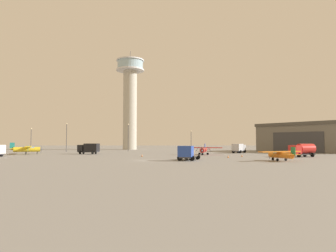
# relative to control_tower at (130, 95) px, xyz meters

# --- Properties ---
(ground_plane) EXTENTS (400.00, 400.00, 0.00)m
(ground_plane) POSITION_rel_control_tower_xyz_m (13.00, -73.90, -24.05)
(ground_plane) COLOR gray
(control_tower) EXTENTS (12.23, 12.23, 43.52)m
(control_tower) POSITION_rel_control_tower_xyz_m (0.00, 0.00, 0.00)
(control_tower) COLOR #B2AD9E
(control_tower) RESTS_ON ground_plane
(hangar) EXTENTS (35.51, 36.49, 9.74)m
(hangar) POSITION_rel_control_tower_xyz_m (65.34, -28.65, -19.16)
(hangar) COLOR #6B665B
(hangar) RESTS_ON ground_plane
(airplane_red) EXTENTS (9.91, 7.74, 2.92)m
(airplane_red) POSITION_rel_control_tower_xyz_m (26.14, -50.55, -22.68)
(airplane_red) COLOR red
(airplane_red) RESTS_ON ground_plane
(airplane_yellow) EXTENTS (8.42, 10.60, 3.23)m
(airplane_yellow) POSITION_rel_control_tower_xyz_m (-22.62, -46.78, -22.54)
(airplane_yellow) COLOR gold
(airplane_yellow) RESTS_ON ground_plane
(airplane_orange) EXTENTS (8.62, 6.82, 2.60)m
(airplane_orange) POSITION_rel_control_tower_xyz_m (37.24, -75.31, -22.83)
(airplane_orange) COLOR orange
(airplane_orange) RESTS_ON ground_plane
(truck_box_black) EXTENTS (6.04, 3.79, 2.96)m
(truck_box_black) POSITION_rel_control_tower_xyz_m (-5.47, -45.97, -22.39)
(truck_box_black) COLOR #38383D
(truck_box_black) RESTS_ON ground_plane
(truck_box_silver) EXTENTS (5.44, 6.72, 2.79)m
(truck_box_silver) POSITION_rel_control_tower_xyz_m (38.46, -38.07, -22.47)
(truck_box_silver) COLOR #38383D
(truck_box_silver) RESTS_ON ground_plane
(truck_fuel_tanker_red) EXTENTS (6.44, 4.48, 3.04)m
(truck_fuel_tanker_red) POSITION_rel_control_tower_xyz_m (47.64, -61.06, -22.35)
(truck_fuel_tanker_red) COLOR #38383D
(truck_fuel_tanker_red) RESTS_ON ground_plane
(truck_flatbed_blue) EXTENTS (4.77, 7.50, 2.74)m
(truck_flatbed_blue) POSITION_rel_control_tower_xyz_m (20.37, -73.62, -22.72)
(truck_flatbed_blue) COLOR #38383D
(truck_flatbed_blue) RESTS_ON ground_plane
(light_post_west) EXTENTS (0.44, 0.44, 9.81)m
(light_post_west) POSITION_rel_control_tower_xyz_m (-18.15, -27.67, -18.29)
(light_post_west) COLOR #38383D
(light_post_west) RESTS_ON ground_plane
(light_post_east) EXTENTS (0.44, 0.44, 8.10)m
(light_post_east) POSITION_rel_control_tower_xyz_m (-30.27, -27.77, -19.18)
(light_post_east) COLOR #38383D
(light_post_east) RESTS_ON ground_plane
(light_post_north) EXTENTS (0.44, 0.44, 7.46)m
(light_post_north) POSITION_rel_control_tower_xyz_m (25.13, -21.53, -19.52)
(light_post_north) COLOR #38383D
(light_post_north) RESTS_ON ground_plane
(light_post_centre) EXTENTS (0.44, 0.44, 9.86)m
(light_post_centre) POSITION_rel_control_tower_xyz_m (2.52, -23.58, -18.26)
(light_post_centre) COLOR #38383D
(light_post_centre) RESTS_ON ground_plane
(traffic_cone_near_left) EXTENTS (0.36, 0.36, 0.57)m
(traffic_cone_near_left) POSITION_rel_control_tower_xyz_m (10.64, -59.74, -23.77)
(traffic_cone_near_left) COLOR black
(traffic_cone_near_left) RESTS_ON ground_plane
(traffic_cone_near_right) EXTENTS (0.36, 0.36, 0.54)m
(traffic_cone_near_right) POSITION_rel_control_tower_xyz_m (33.92, -60.14, -23.78)
(traffic_cone_near_right) COLOR black
(traffic_cone_near_right) RESTS_ON ground_plane
(traffic_cone_mid_apron) EXTENTS (0.36, 0.36, 0.66)m
(traffic_cone_mid_apron) POSITION_rel_control_tower_xyz_m (29.79, -64.68, -23.72)
(traffic_cone_mid_apron) COLOR black
(traffic_cone_mid_apron) RESTS_ON ground_plane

